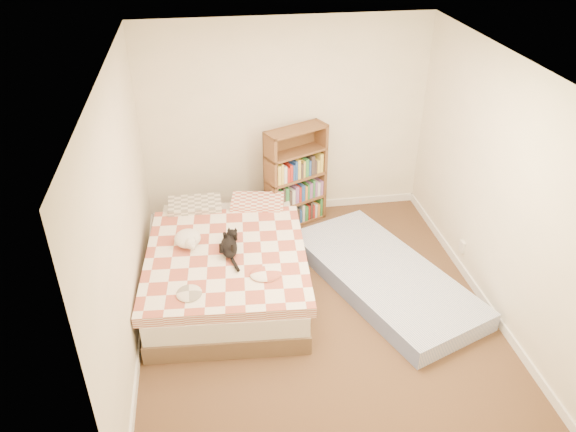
{
  "coord_description": "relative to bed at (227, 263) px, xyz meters",
  "views": [
    {
      "loc": [
        -0.96,
        -4.37,
        3.82
      ],
      "look_at": [
        -0.23,
        0.3,
        0.94
      ],
      "focal_mm": 35.0,
      "sensor_mm": 36.0,
      "label": 1
    }
  ],
  "objects": [
    {
      "name": "room",
      "position": [
        0.86,
        -0.53,
        0.93
      ],
      "size": [
        3.51,
        4.01,
        2.51
      ],
      "color": "#4C2C20",
      "rests_on": "ground"
    },
    {
      "name": "bed",
      "position": [
        0.0,
        0.0,
        0.0
      ],
      "size": [
        1.74,
        2.3,
        0.59
      ],
      "rotation": [
        0.0,
        0.0,
        -0.07
      ],
      "color": "brown",
      "rests_on": "room"
    },
    {
      "name": "bookshelf",
      "position": [
        0.93,
        1.17,
        0.23
      ],
      "size": [
        0.88,
        0.57,
        1.29
      ],
      "rotation": [
        0.0,
        0.0,
        0.43
      ],
      "color": "brown",
      "rests_on": "room"
    },
    {
      "name": "floor_mattress",
      "position": [
        1.66,
        -0.28,
        -0.17
      ],
      "size": [
        1.79,
        2.49,
        0.21
      ],
      "primitive_type": "cube",
      "rotation": [
        0.0,
        0.0,
        0.37
      ],
      "color": "#6E80B8",
      "rests_on": "room"
    },
    {
      "name": "black_cat",
      "position": [
        0.03,
        -0.13,
        0.33
      ],
      "size": [
        0.26,
        0.64,
        0.14
      ],
      "rotation": [
        0.0,
        0.0,
        -0.22
      ],
      "color": "black",
      "rests_on": "bed"
    },
    {
      "name": "white_dog",
      "position": [
        -0.38,
        0.03,
        0.34
      ],
      "size": [
        0.38,
        0.4,
        0.15
      ],
      "rotation": [
        0.0,
        0.0,
        -0.48
      ],
      "color": "silver",
      "rests_on": "bed"
    }
  ]
}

